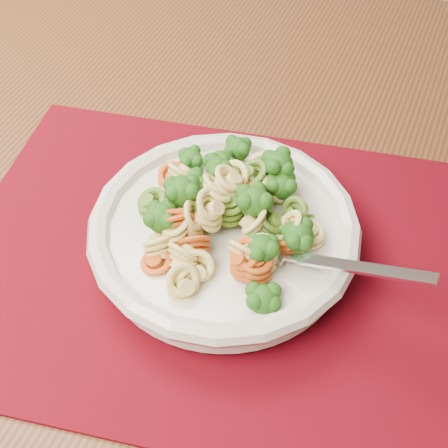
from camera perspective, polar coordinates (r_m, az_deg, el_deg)
The scene contains 5 objects.
dining_table at distance 0.71m, azimuth 7.51°, elevation -3.45°, with size 1.55×1.22×0.77m.
placemat at distance 0.57m, azimuth -1.32°, elevation -3.31°, with size 0.46×0.36×0.00m, color #50030E.
pasta_bowl at distance 0.55m, azimuth -0.00°, elevation -0.79°, with size 0.24×0.24×0.05m.
pasta_broccoli_heap at distance 0.54m, azimuth 0.00°, elevation 0.42°, with size 0.21×0.21×0.06m, color #E8D272, non-canonical shape.
fork at distance 0.52m, azimuth 4.41°, elevation -2.75°, with size 0.19×0.02×0.01m, color silver, non-canonical shape.
Camera 1 is at (0.51, 0.12, 1.22)m, focal length 50.00 mm.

